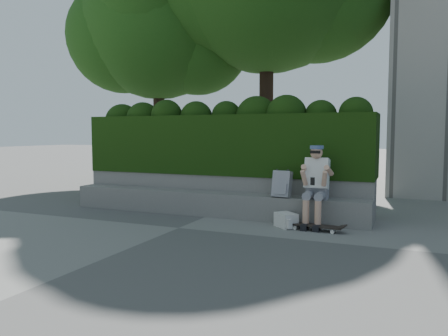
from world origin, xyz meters
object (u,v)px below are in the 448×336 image
at_px(person, 316,182).
at_px(backpack_plaid, 282,184).
at_px(skateboard, 315,226).
at_px(backpack_ground, 286,220).

xyz_separation_m(person, backpack_plaid, (-0.62, 0.08, -0.07)).
distance_m(person, skateboard, 0.77).
relative_size(skateboard, backpack_ground, 2.42).
bearing_deg(person, backpack_ground, -145.71).
bearing_deg(skateboard, backpack_plaid, 153.00).
relative_size(person, backpack_ground, 3.69).
bearing_deg(backpack_ground, skateboard, 34.85).
relative_size(backpack_plaid, backpack_ground, 1.25).
bearing_deg(skateboard, backpack_ground, 178.46).
xyz_separation_m(skateboard, backpack_ground, (-0.50, 0.07, 0.04)).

